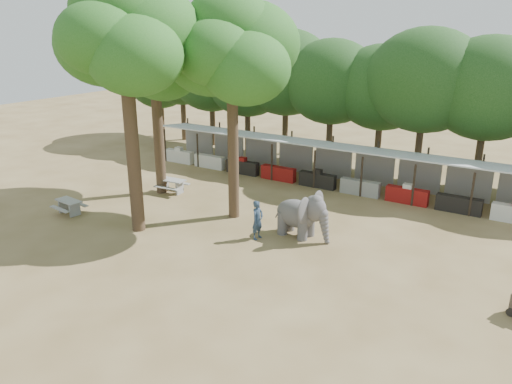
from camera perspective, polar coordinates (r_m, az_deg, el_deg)
The scene contains 10 objects.
ground at distance 20.58m, azimuth -5.08°, elevation -9.57°, with size 100.00×100.00×0.00m, color brown.
vendor_stalls at distance 31.49m, azimuth 10.12°, elevation 2.64°, with size 28.00×2.99×2.80m.
yard_tree_left at distance 29.59m, azimuth -11.61°, elevation 15.37°, with size 7.10×6.90×11.02m.
yard_tree_center at distance 23.89m, azimuth -14.81°, elevation 16.88°, with size 7.10×6.90×12.04m.
yard_tree_back at distance 25.02m, azimuth -2.82°, elevation 15.96°, with size 7.10×6.90×11.36m.
backdrop_trees at distance 35.41m, azimuth 13.76°, elevation 11.33°, with size 46.46×5.95×8.33m.
elephant at distance 23.78m, azimuth 5.33°, elevation -2.58°, with size 2.98×2.26×2.25m.
handler at distance 23.52m, azimuth 0.18°, elevation -3.22°, with size 0.68×0.45×1.89m, color #26384C.
picnic_table_near at distance 28.55m, azimuth -20.59°, elevation -1.39°, with size 1.70×1.56×0.77m.
picnic_table_far at distance 30.53m, azimuth -9.58°, elevation 0.91°, with size 1.78×1.63×0.83m.
Camera 1 is at (11.08, -14.37, 9.70)m, focal length 35.00 mm.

